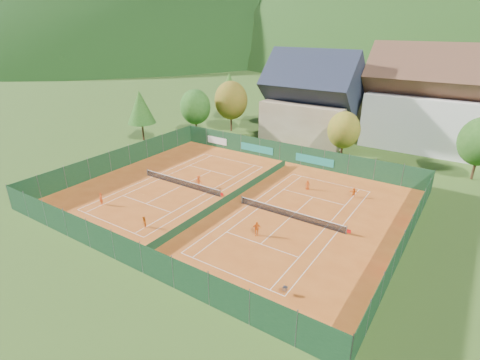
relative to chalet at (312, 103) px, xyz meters
The scene contains 27 objects.
ground 30.87m from the chalet, 84.29° to the right, with size 600.00×600.00×0.00m, color #2E4E18.
clay_pad 30.87m from the chalet, 84.29° to the right, with size 40.00×32.00×0.01m, color #AF4F19.
court_markings_left 31.12m from the chalet, 99.46° to the right, with size 11.03×23.83×0.00m.
court_markings_right 32.63m from the chalet, 69.86° to the right, with size 11.03×23.83×0.00m.
tennis_net_left 31.00m from the chalet, 99.17° to the right, with size 13.30×0.10×1.02m.
tennis_net_right 32.59m from the chalet, 69.60° to the right, with size 13.30×0.10×1.02m.
court_divider 30.77m from the chalet, 84.29° to the right, with size 0.03×28.80×1.00m.
fence_north 15.14m from the chalet, 79.70° to the right, with size 40.00×0.10×3.00m.
fence_south 46.38m from the chalet, 86.27° to the right, with size 40.00×0.04×3.00m.
fence_west 34.86m from the chalet, 119.54° to the right, with size 0.04×32.00×3.00m.
fence_east 38.11m from the chalet, 52.48° to the right, with size 0.09×32.00×3.00m.
chalet is the anchor object (origin of this frame).
hotel_block_a 19.94m from the chalet, 17.53° to the left, with size 21.60×11.00×17.25m.
tree_west_front 21.51m from the chalet, 152.24° to the right, with size 5.72×5.72×8.69m.
tree_west_mid 15.53m from the chalet, 165.07° to the right, with size 6.44×6.44×9.78m.
tree_west_back 21.38m from the chalet, 169.22° to the left, with size 5.60×5.60×10.00m.
tree_center 12.19m from the chalet, 41.63° to the right, with size 5.01×5.01×7.60m.
tree_west_side 30.81m from the chalet, 144.25° to the right, with size 5.04×5.04×9.00m.
ball_hopper 45.15m from the chalet, 68.56° to the right, with size 0.34×0.34×0.80m.
loose_ball_0 36.16m from the chalet, 101.63° to the right, with size 0.07×0.07×0.07m, color #CCD833.
loose_ball_1 43.40m from the chalet, 77.58° to the right, with size 0.07×0.07×0.07m, color #CCD833.
player_left_near 40.94m from the chalet, 103.22° to the right, with size 0.55×0.36×1.51m, color #DE4613.
player_left_mid 40.86m from the chalet, 91.38° to the right, with size 0.62×0.48×1.27m, color orange.
player_left_far 29.69m from the chalet, 95.72° to the right, with size 1.02×0.59×1.58m, color #E24C14.
player_right_near 36.98m from the chalet, 74.46° to the right, with size 0.93×0.39×1.58m, color orange.
player_right_far_a 24.48m from the chalet, 66.63° to the right, with size 0.61×0.40×1.26m, color #CB4812.
player_right_far_b 26.41m from the chalet, 53.90° to the right, with size 1.16×0.37×1.25m, color orange.
Camera 1 is at (23.63, -33.66, 20.17)m, focal length 28.00 mm.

